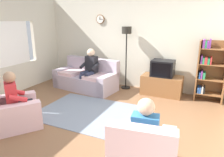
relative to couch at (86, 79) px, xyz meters
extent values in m
plane|color=brown|center=(1.12, -1.80, -0.31)|extent=(12.00, 12.00, 0.00)
cube|color=beige|center=(1.12, 0.86, 1.04)|extent=(6.20, 0.12, 2.70)
cylinder|color=brown|center=(0.10, 0.78, 1.74)|extent=(0.28, 0.03, 0.28)
cylinder|color=white|center=(0.10, 0.77, 1.74)|extent=(0.24, 0.01, 0.24)
cube|color=black|center=(0.10, 0.76, 1.77)|extent=(0.02, 0.01, 0.09)
cube|color=black|center=(0.14, 0.76, 1.74)|extent=(0.11, 0.01, 0.01)
cube|color=beige|center=(-1.74, 0.30, 1.09)|extent=(0.12, 1.10, 1.20)
cube|color=#A899A8|center=(-0.01, -0.05, -0.10)|extent=(1.99, 1.07, 0.42)
cube|color=#A899A8|center=(0.04, 0.30, 0.35)|extent=(1.91, 0.44, 0.48)
cube|color=#A899A8|center=(0.83, -0.16, -0.03)|extent=(0.32, 0.86, 0.56)
cube|color=#A899A8|center=(-0.84, 0.05, -0.03)|extent=(0.32, 0.86, 0.56)
cube|color=beige|center=(0.48, -0.17, 0.16)|extent=(0.68, 0.75, 0.10)
cube|color=beige|center=(-0.51, -0.04, 0.16)|extent=(0.68, 0.75, 0.10)
cube|color=brown|center=(2.19, 0.45, -0.04)|extent=(1.10, 0.56, 0.54)
cube|color=black|center=(2.19, 0.71, -0.01)|extent=(1.10, 0.04, 0.03)
cube|color=black|center=(2.19, 0.43, 0.45)|extent=(0.60, 0.48, 0.44)
cube|color=black|center=(2.19, 0.19, 0.45)|extent=(0.50, 0.01, 0.36)
cube|color=brown|center=(3.07, 0.50, 0.46)|extent=(0.04, 0.36, 1.55)
cube|color=brown|center=(3.39, 0.67, 0.46)|extent=(0.64, 0.02, 1.55)
cube|color=brown|center=(3.39, 0.50, -0.12)|extent=(0.60, 0.34, 0.02)
cube|color=#2D59A5|center=(3.14, 0.48, -0.03)|extent=(0.04, 0.28, 0.15)
cube|color=#2D59A5|center=(3.20, 0.48, -0.03)|extent=(0.04, 0.28, 0.16)
cube|color=silver|center=(3.24, 0.48, -0.02)|extent=(0.04, 0.28, 0.18)
cube|color=black|center=(3.29, 0.48, -0.03)|extent=(0.03, 0.28, 0.16)
cube|color=brown|center=(3.39, 0.50, 0.27)|extent=(0.60, 0.34, 0.02)
cube|color=#2D59A5|center=(3.14, 0.48, 0.36)|extent=(0.04, 0.28, 0.17)
cube|color=#72338C|center=(3.19, 0.48, 0.38)|extent=(0.04, 0.28, 0.20)
cube|color=#267F4C|center=(3.24, 0.48, 0.36)|extent=(0.06, 0.28, 0.16)
cube|color=brown|center=(3.39, 0.50, 0.66)|extent=(0.60, 0.34, 0.02)
cube|color=#72338C|center=(3.14, 0.48, 0.77)|extent=(0.04, 0.28, 0.20)
cube|color=#267F4C|center=(3.19, 0.48, 0.74)|extent=(0.04, 0.28, 0.15)
cube|color=red|center=(3.24, 0.48, 0.75)|extent=(0.06, 0.28, 0.16)
cube|color=#267F4C|center=(3.31, 0.48, 0.74)|extent=(0.05, 0.28, 0.14)
cube|color=red|center=(3.36, 0.48, 0.75)|extent=(0.03, 0.28, 0.17)
cube|color=brown|center=(3.39, 0.50, 1.04)|extent=(0.60, 0.34, 0.02)
cube|color=#72338C|center=(3.15, 0.48, 1.16)|extent=(0.05, 0.28, 0.21)
cube|color=#267F4C|center=(3.20, 0.48, 1.14)|extent=(0.04, 0.28, 0.18)
cube|color=#72338C|center=(3.24, 0.48, 1.14)|extent=(0.04, 0.28, 0.17)
cube|color=#72338C|center=(3.29, 0.48, 1.17)|extent=(0.03, 0.28, 0.22)
cylinder|color=black|center=(1.07, 0.55, -0.30)|extent=(0.28, 0.28, 0.03)
cylinder|color=black|center=(1.07, 0.55, 0.54)|extent=(0.04, 0.04, 1.70)
cylinder|color=black|center=(1.07, 0.55, 1.44)|extent=(0.28, 0.28, 0.20)
cube|color=beige|center=(-0.03, -2.55, -0.11)|extent=(1.14, 1.15, 0.40)
cube|color=beige|center=(-0.26, -2.35, -0.03)|extent=(0.64, 0.76, 0.56)
cube|color=beige|center=(0.22, -2.71, -0.03)|extent=(0.64, 0.76, 0.56)
cube|color=beige|center=(2.68, -3.14, 0.34)|extent=(0.82, 0.29, 0.50)
cube|color=beige|center=(2.33, -2.79, -0.03)|extent=(0.31, 0.82, 0.56)
cube|color=slate|center=(0.92, -1.43, -0.31)|extent=(2.20, 1.70, 0.01)
cube|color=black|center=(0.21, 0.00, 0.47)|extent=(0.36, 0.24, 0.48)
sphere|color=beige|center=(0.20, -0.01, 0.82)|extent=(0.22, 0.22, 0.22)
cylinder|color=#2D334C|center=(0.27, -0.20, 0.23)|extent=(0.18, 0.39, 0.13)
cylinder|color=#2D334C|center=(0.09, -0.18, 0.23)|extent=(0.18, 0.39, 0.13)
cylinder|color=#2D334C|center=(0.25, -0.39, -0.05)|extent=(0.12, 0.12, 0.52)
cylinder|color=#2D334C|center=(0.07, -0.37, -0.05)|extent=(0.12, 0.12, 0.52)
cylinder|color=black|center=(0.40, -0.13, 0.45)|extent=(0.13, 0.34, 0.20)
cylinder|color=black|center=(-0.02, -0.08, 0.45)|extent=(0.13, 0.34, 0.20)
cube|color=red|center=(-0.06, -2.59, 0.35)|extent=(0.39, 0.36, 0.48)
sphere|color=#A37A5B|center=(-0.06, -2.58, 0.70)|extent=(0.22, 0.22, 0.22)
cylinder|color=black|center=(-0.02, -2.38, 0.11)|extent=(0.33, 0.38, 0.13)
cylinder|color=black|center=(0.12, -2.49, 0.11)|extent=(0.33, 0.38, 0.13)
cylinder|color=black|center=(0.09, -2.23, -0.11)|extent=(0.15, 0.15, 0.40)
cylinder|color=black|center=(0.24, -2.33, -0.11)|extent=(0.15, 0.15, 0.40)
cylinder|color=red|center=(-0.17, -2.38, 0.33)|extent=(0.27, 0.32, 0.20)
cylinder|color=red|center=(0.17, -2.63, 0.33)|extent=(0.27, 0.32, 0.20)
cube|color=#3372B2|center=(2.64, -2.82, 0.35)|extent=(0.36, 0.24, 0.48)
sphere|color=#D8AD8C|center=(2.64, -2.81, 0.70)|extent=(0.22, 0.22, 0.22)
cylinder|color=#2D334C|center=(2.52, -2.65, 0.11)|extent=(0.18, 0.39, 0.13)
cylinder|color=#2D334C|center=(2.70, -2.62, 0.11)|extent=(0.18, 0.39, 0.13)
cylinder|color=#2D334C|center=(2.50, -2.46, -0.11)|extent=(0.12, 0.12, 0.40)
cylinder|color=#2D334C|center=(2.68, -2.43, -0.11)|extent=(0.12, 0.12, 0.40)
cylinder|color=#3372B2|center=(2.42, -2.75, 0.33)|extent=(0.13, 0.34, 0.20)
cylinder|color=#3372B2|center=(2.83, -2.70, 0.33)|extent=(0.13, 0.34, 0.20)
camera|label=1|loc=(3.24, -5.13, 1.74)|focal=33.10mm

